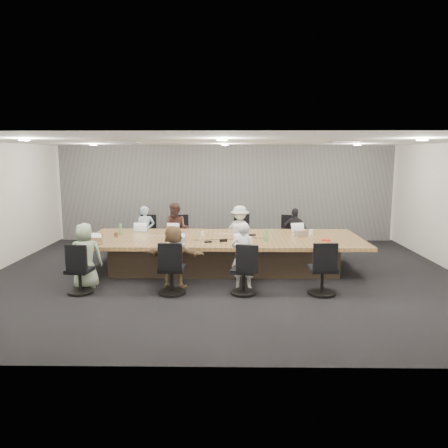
{
  "coord_description": "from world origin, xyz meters",
  "views": [
    {
      "loc": [
        0.13,
        -8.93,
        2.54
      ],
      "look_at": [
        0.0,
        0.4,
        1.05
      ],
      "focal_mm": 35.0,
      "sensor_mm": 36.0,
      "label": 1
    }
  ],
  "objects_px": {
    "chair_1": "(178,239)",
    "chair_6": "(244,274)",
    "chair_7": "(322,273)",
    "person_1": "(176,230)",
    "bottle_green_right": "(266,236)",
    "laptop_2": "(240,231)",
    "bottle_green_left": "(120,229)",
    "chair_3": "(292,239)",
    "person_0": "(146,231)",
    "laptop_5": "(177,244)",
    "canvas_bag": "(301,233)",
    "laptop_1": "(173,230)",
    "person_4": "(85,256)",
    "conference_table": "(224,252)",
    "chair_0": "(148,238)",
    "chair_4": "(80,274)",
    "person_3": "(294,232)",
    "chair_2": "(239,238)",
    "bottle_clear": "(177,231)",
    "snack_packet": "(326,240)",
    "laptop_3": "(297,231)",
    "person_5": "(174,257)",
    "laptop_4": "(94,244)",
    "laptop_0": "(141,230)",
    "mug_brown": "(116,234)",
    "chair_5": "(172,273)",
    "laptop_6": "(242,244)",
    "person_2": "(240,231)"
  },
  "relations": [
    {
      "from": "chair_4",
      "to": "person_3",
      "type": "bearing_deg",
      "value": 42.75
    },
    {
      "from": "laptop_5",
      "to": "bottle_clear",
      "type": "relative_size",
      "value": 1.49
    },
    {
      "from": "conference_table",
      "to": "laptop_5",
      "type": "relative_size",
      "value": 17.64
    },
    {
      "from": "chair_2",
      "to": "chair_6",
      "type": "xyz_separation_m",
      "value": [
        0.01,
        -3.4,
        -0.01
      ]
    },
    {
      "from": "chair_7",
      "to": "laptop_4",
      "type": "bearing_deg",
      "value": 166.61
    },
    {
      "from": "laptop_2",
      "to": "bottle_green_left",
      "type": "relative_size",
      "value": 1.32
    },
    {
      "from": "chair_2",
      "to": "chair_4",
      "type": "bearing_deg",
      "value": 31.43
    },
    {
      "from": "chair_1",
      "to": "chair_6",
      "type": "relative_size",
      "value": 1.01
    },
    {
      "from": "laptop_1",
      "to": "person_1",
      "type": "bearing_deg",
      "value": -84.31
    },
    {
      "from": "laptop_2",
      "to": "bottle_green_right",
      "type": "xyz_separation_m",
      "value": [
        0.51,
        -1.3,
        0.12
      ]
    },
    {
      "from": "chair_3",
      "to": "person_0",
      "type": "height_order",
      "value": "person_0"
    },
    {
      "from": "chair_3",
      "to": "person_4",
      "type": "relative_size",
      "value": 0.6
    },
    {
      "from": "person_1",
      "to": "bottle_green_left",
      "type": "bearing_deg",
      "value": -127.38
    },
    {
      "from": "chair_6",
      "to": "bottle_green_right",
      "type": "relative_size",
      "value": 2.95
    },
    {
      "from": "canvas_bag",
      "to": "laptop_2",
      "type": "bearing_deg",
      "value": 152.19
    },
    {
      "from": "person_1",
      "to": "bottle_green_left",
      "type": "distance_m",
      "value": 1.57
    },
    {
      "from": "chair_6",
      "to": "laptop_5",
      "type": "height_order",
      "value": "laptop_5"
    },
    {
      "from": "laptop_2",
      "to": "bottle_clear",
      "type": "bearing_deg",
      "value": 19.48
    },
    {
      "from": "laptop_2",
      "to": "person_5",
      "type": "bearing_deg",
      "value": 50.95
    },
    {
      "from": "bottle_green_right",
      "to": "canvas_bag",
      "type": "bearing_deg",
      "value": 35.96
    },
    {
      "from": "chair_7",
      "to": "laptop_5",
      "type": "xyz_separation_m",
      "value": [
        -2.75,
        0.9,
        0.35
      ]
    },
    {
      "from": "snack_packet",
      "to": "chair_7",
      "type": "bearing_deg",
      "value": -104.42
    },
    {
      "from": "person_1",
      "to": "bottle_clear",
      "type": "relative_size",
      "value": 5.9
    },
    {
      "from": "person_5",
      "to": "laptop_2",
      "type": "bearing_deg",
      "value": -113.02
    },
    {
      "from": "chair_7",
      "to": "person_5",
      "type": "height_order",
      "value": "person_5"
    },
    {
      "from": "laptop_5",
      "to": "chair_7",
      "type": "bearing_deg",
      "value": -14.54
    },
    {
      "from": "chair_6",
      "to": "person_2",
      "type": "xyz_separation_m",
      "value": [
        -0.01,
        3.05,
        0.27
      ]
    },
    {
      "from": "chair_0",
      "to": "mug_brown",
      "type": "xyz_separation_m",
      "value": [
        -0.39,
        -1.67,
        0.41
      ]
    },
    {
      "from": "chair_5",
      "to": "canvas_bag",
      "type": "distance_m",
      "value": 3.22
    },
    {
      "from": "chair_2",
      "to": "person_4",
      "type": "xyz_separation_m",
      "value": [
        -3.01,
        -3.05,
        0.25
      ]
    },
    {
      "from": "person_1",
      "to": "laptop_2",
      "type": "bearing_deg",
      "value": -9.42
    },
    {
      "from": "bottle_clear",
      "to": "laptop_2",
      "type": "bearing_deg",
      "value": 27.2
    },
    {
      "from": "laptop_1",
      "to": "conference_table",
      "type": "bearing_deg",
      "value": 152.46
    },
    {
      "from": "bottle_green_left",
      "to": "chair_4",
      "type": "bearing_deg",
      "value": -97.78
    },
    {
      "from": "chair_1",
      "to": "person_5",
      "type": "relative_size",
      "value": 0.61
    },
    {
      "from": "bottle_clear",
      "to": "bottle_green_right",
      "type": "bearing_deg",
      "value": -16.37
    },
    {
      "from": "laptop_1",
      "to": "person_4",
      "type": "bearing_deg",
      "value": 62.43
    },
    {
      "from": "laptop_6",
      "to": "chair_4",
      "type": "bearing_deg",
      "value": -155.42
    },
    {
      "from": "conference_table",
      "to": "laptop_5",
      "type": "bearing_deg",
      "value": -139.43
    },
    {
      "from": "person_3",
      "to": "person_5",
      "type": "bearing_deg",
      "value": -142.0
    },
    {
      "from": "chair_4",
      "to": "laptop_5",
      "type": "relative_size",
      "value": 2.14
    },
    {
      "from": "laptop_0",
      "to": "laptop_1",
      "type": "height_order",
      "value": "same"
    },
    {
      "from": "bottle_clear",
      "to": "canvas_bag",
      "type": "bearing_deg",
      "value": 0.56
    },
    {
      "from": "conference_table",
      "to": "person_4",
      "type": "height_order",
      "value": "person_4"
    },
    {
      "from": "chair_2",
      "to": "laptop_3",
      "type": "xyz_separation_m",
      "value": [
        1.36,
        -0.9,
        0.37
      ]
    },
    {
      "from": "chair_0",
      "to": "bottle_green_right",
      "type": "relative_size",
      "value": 3.0
    },
    {
      "from": "chair_7",
      "to": "person_1",
      "type": "xyz_separation_m",
      "value": [
        -3.04,
        3.05,
        0.27
      ]
    },
    {
      "from": "bottle_green_left",
      "to": "snack_packet",
      "type": "distance_m",
      "value": 4.57
    },
    {
      "from": "chair_2",
      "to": "person_3",
      "type": "relative_size",
      "value": 0.63
    },
    {
      "from": "laptop_3",
      "to": "person_5",
      "type": "relative_size",
      "value": 0.25
    }
  ]
}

